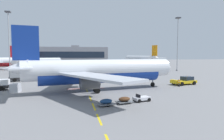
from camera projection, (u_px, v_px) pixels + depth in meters
name	position (u px, v px, depth m)	size (l,w,h in m)	color
ground	(151.00, 77.00, 64.62)	(400.00, 400.00, 0.00)	slate
apron_paint_markings	(83.00, 80.00, 56.66)	(8.00, 94.12, 0.01)	yellow
airliner_foreground	(99.00, 71.00, 40.28)	(34.71, 34.07, 12.20)	white
pushback_tug	(184.00, 81.00, 48.40)	(6.50, 4.26, 2.08)	yellow
airliner_mid_left	(39.00, 61.00, 122.61)	(28.04, 26.96, 10.08)	silver
airliner_far_right	(141.00, 59.00, 128.13)	(34.16, 35.11, 12.47)	white
catering_truck	(22.00, 75.00, 55.07)	(7.39, 4.78, 3.14)	black
baggage_train	(125.00, 100.00, 29.72)	(8.67, 3.83, 1.14)	silver
ground_crew_worker	(179.00, 82.00, 45.06)	(0.68, 0.32, 1.71)	#232328
uld_cargo_container	(15.00, 88.00, 38.51)	(1.90, 1.87, 1.60)	#B7BCC6
apron_light_mast_near	(9.00, 35.00, 72.76)	(1.80, 1.80, 22.64)	slate
apron_light_mast_far	(178.00, 38.00, 86.89)	(1.80, 1.80, 23.04)	slate
terminal_satellite	(62.00, 56.00, 155.94)	(68.17, 25.41, 14.18)	gray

